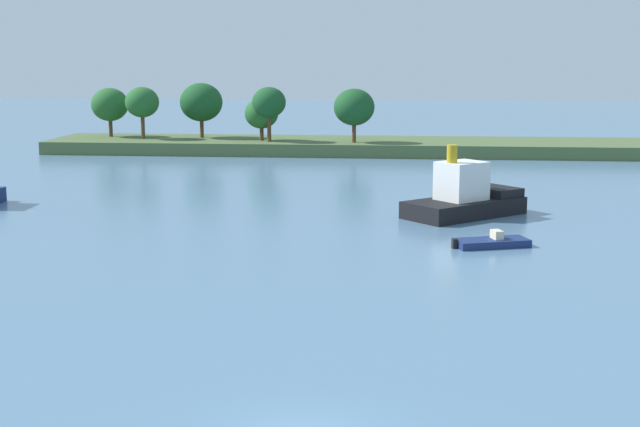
% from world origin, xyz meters
% --- Properties ---
extents(treeline_island, '(75.68, 11.88, 7.72)m').
position_xyz_m(treeline_island, '(-4.30, 76.85, 1.83)').
color(treeline_island, '#4C6038').
rests_on(treeline_island, ground).
extents(tugboat, '(8.87, 8.52, 4.96)m').
position_xyz_m(tugboat, '(6.92, 37.18, 1.26)').
color(tugboat, black).
rests_on(tugboat, ground).
extents(small_motorboat, '(4.61, 3.00, 0.94)m').
position_xyz_m(small_motorboat, '(7.78, 27.24, 0.25)').
color(small_motorboat, navy).
rests_on(small_motorboat, ground).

